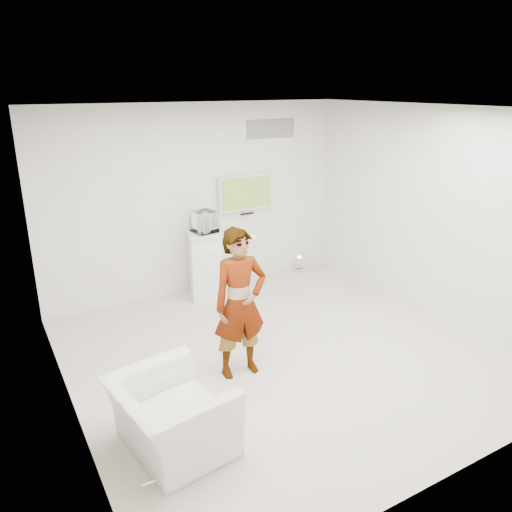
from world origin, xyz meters
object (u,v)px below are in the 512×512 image
Objects in this scene: person at (240,303)px; pedestal at (206,265)px; tv at (246,193)px; floor_uplight at (299,264)px; armchair at (171,416)px.

person is 1.64× the size of pedestal.
tv is 1.75m from floor_uplight.
pedestal is at bearing -37.70° from armchair.
pedestal reaches higher than armchair.
person is 1.65× the size of armchair.
tv reaches higher than floor_uplight.
person is at bearing -120.09° from tv.
armchair reaches higher than floor_uplight.
pedestal is 2.00m from floor_uplight.
armchair is (-2.66, -3.41, -1.20)m from tv.
pedestal is at bearing 78.00° from person.
floor_uplight is at bearing -6.14° from tv.
pedestal is at bearing -173.78° from floor_uplight.
tv is 0.93× the size of armchair.
tv is 3.44× the size of floor_uplight.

